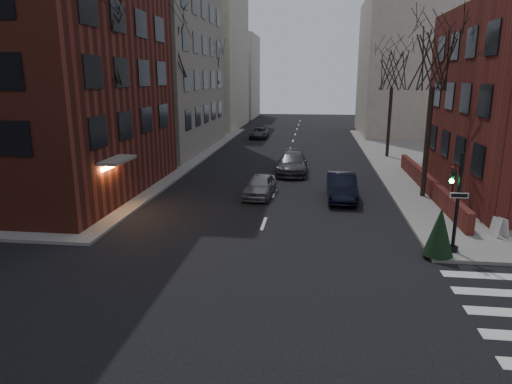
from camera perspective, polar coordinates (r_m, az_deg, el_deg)
ground at (r=11.73m, az=-5.98°, el=-22.41°), size 160.00×160.00×0.00m
building_left_brick at (r=31.28m, az=-28.72°, el=16.24°), size 15.00×15.00×18.00m
low_wall_right at (r=29.68m, az=20.69°, el=0.96°), size 0.35×16.00×1.00m
building_distant_la at (r=66.46m, az=-8.18°, el=15.81°), size 14.00×16.00×18.00m
building_distant_ra at (r=60.50m, az=19.99°, el=14.35°), size 14.00×14.00×16.00m
building_distant_lb at (r=82.57m, az=-3.56°, el=14.19°), size 10.00×12.00×14.00m
traffic_signal at (r=19.66m, az=23.63°, el=-1.98°), size 0.76×0.44×4.00m
tree_left_a at (r=25.71m, az=-19.21°, el=16.77°), size 4.18×4.18×10.26m
tree_left_b at (r=36.90m, az=-10.76°, el=16.97°), size 4.40×4.40×10.80m
tree_left_c at (r=50.39m, az=-5.70°, el=15.33°), size 3.96×3.96×9.72m
tree_right_a at (r=27.93m, az=21.49°, el=15.41°), size 3.96×3.96×9.72m
tree_right_b at (r=41.66m, az=16.75°, el=14.46°), size 3.74×3.74×9.18m
streetlamp_near at (r=32.98m, az=-11.51°, el=9.15°), size 0.36×0.36×6.28m
streetlamp_far at (r=52.28m, az=-4.45°, el=11.15°), size 0.36×0.36×6.28m
parked_sedan at (r=27.01m, az=10.64°, el=0.65°), size 1.64×4.64×1.53m
car_lane_silver at (r=27.22m, az=0.49°, el=0.79°), size 1.90×4.03×1.33m
car_lane_gray at (r=33.94m, az=4.58°, el=3.61°), size 2.15×5.29×1.54m
car_lane_far at (r=53.81m, az=0.40°, el=7.40°), size 2.12×4.41×1.21m
sandwich_board at (r=22.68m, az=28.14°, el=-3.90°), size 0.57×0.65×0.88m
evergreen_shrub at (r=19.25m, az=21.97°, el=-4.62°), size 1.35×1.35×1.92m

